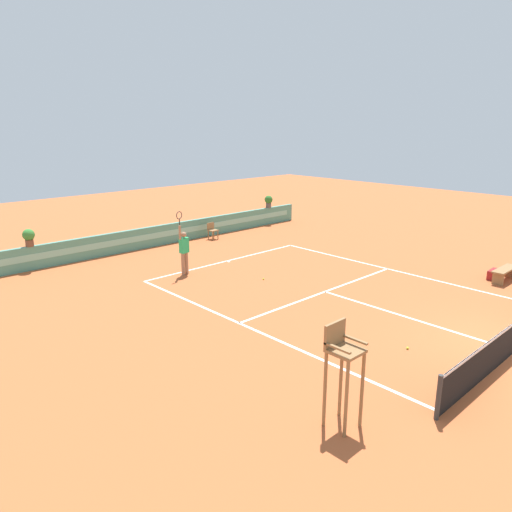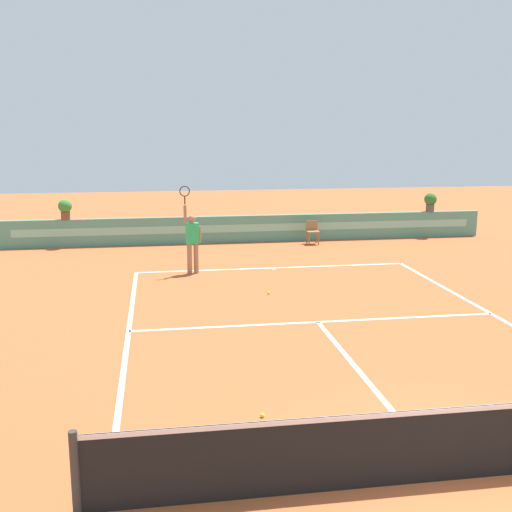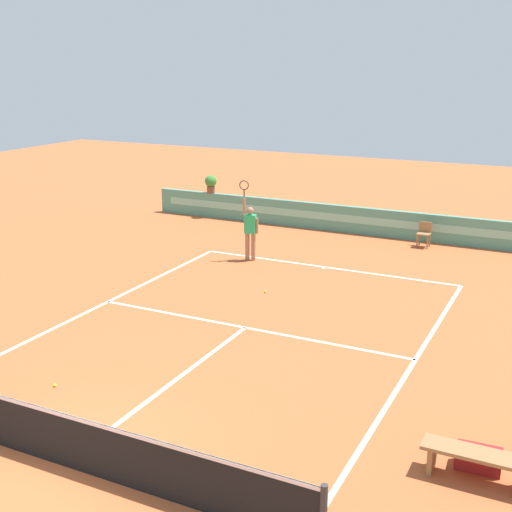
{
  "view_description": "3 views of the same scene",
  "coord_description": "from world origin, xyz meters",
  "px_view_note": "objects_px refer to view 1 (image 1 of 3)",
  "views": [
    {
      "loc": [
        -12.89,
        -3.64,
        5.78
      ],
      "look_at": [
        -0.98,
        8.98,
        1.0
      ],
      "focal_mm": 33.49,
      "sensor_mm": 36.0,
      "label": 1
    },
    {
      "loc": [
        -3.42,
        -6.48,
        4.22
      ],
      "look_at": [
        -0.98,
        8.98,
        1.0
      ],
      "focal_mm": 43.99,
      "sensor_mm": 36.0,
      "label": 2
    },
    {
      "loc": [
        6.91,
        -7.07,
        6.21
      ],
      "look_at": [
        -0.98,
        8.98,
        1.0
      ],
      "focal_mm": 47.47,
      "sensor_mm": 36.0,
      "label": 3
    }
  ],
  "objects_px": {
    "ball_kid_chair": "(212,230)",
    "tennis_ball_mid_court": "(263,279)",
    "tennis_player": "(184,249)",
    "potted_plant_far_left": "(29,236)",
    "umpire_chair": "(342,363)",
    "potted_plant_far_right": "(269,201)",
    "bench_courtside": "(505,272)",
    "gear_bag": "(495,274)",
    "tennis_ball_near_baseline": "(408,348)"
  },
  "relations": [
    {
      "from": "ball_kid_chair",
      "to": "tennis_ball_near_baseline",
      "type": "distance_m",
      "value": 14.27
    },
    {
      "from": "potted_plant_far_right",
      "to": "potted_plant_far_left",
      "type": "height_order",
      "value": "same"
    },
    {
      "from": "tennis_player",
      "to": "potted_plant_far_left",
      "type": "bearing_deg",
      "value": 131.05
    },
    {
      "from": "gear_bag",
      "to": "tennis_player",
      "type": "relative_size",
      "value": 0.27
    },
    {
      "from": "umpire_chair",
      "to": "potted_plant_far_right",
      "type": "relative_size",
      "value": 2.96
    },
    {
      "from": "bench_courtside",
      "to": "tennis_player",
      "type": "relative_size",
      "value": 0.62
    },
    {
      "from": "bench_courtside",
      "to": "tennis_player",
      "type": "distance_m",
      "value": 12.39
    },
    {
      "from": "tennis_player",
      "to": "tennis_ball_mid_court",
      "type": "relative_size",
      "value": 38.01
    },
    {
      "from": "umpire_chair",
      "to": "potted_plant_far_left",
      "type": "distance_m",
      "value": 15.14
    },
    {
      "from": "umpire_chair",
      "to": "tennis_ball_mid_court",
      "type": "relative_size",
      "value": 31.47
    },
    {
      "from": "tennis_ball_near_baseline",
      "to": "potted_plant_far_left",
      "type": "height_order",
      "value": "potted_plant_far_left"
    },
    {
      "from": "umpire_chair",
      "to": "potted_plant_far_right",
      "type": "distance_m",
      "value": 19.96
    },
    {
      "from": "bench_courtside",
      "to": "potted_plant_far_left",
      "type": "height_order",
      "value": "potted_plant_far_left"
    },
    {
      "from": "potted_plant_far_right",
      "to": "potted_plant_far_left",
      "type": "relative_size",
      "value": 1.0
    },
    {
      "from": "ball_kid_chair",
      "to": "tennis_ball_near_baseline",
      "type": "height_order",
      "value": "ball_kid_chair"
    },
    {
      "from": "ball_kid_chair",
      "to": "umpire_chair",
      "type": "bearing_deg",
      "value": -119.52
    },
    {
      "from": "potted_plant_far_right",
      "to": "gear_bag",
      "type": "bearing_deg",
      "value": -94.63
    },
    {
      "from": "tennis_player",
      "to": "tennis_ball_near_baseline",
      "type": "xyz_separation_m",
      "value": [
        0.47,
        -9.54,
        -1.02
      ]
    },
    {
      "from": "tennis_ball_near_baseline",
      "to": "tennis_ball_mid_court",
      "type": "height_order",
      "value": "same"
    },
    {
      "from": "ball_kid_chair",
      "to": "tennis_ball_mid_court",
      "type": "xyz_separation_m",
      "value": [
        -2.83,
        -6.76,
        -0.44
      ]
    },
    {
      "from": "bench_courtside",
      "to": "tennis_ball_mid_court",
      "type": "height_order",
      "value": "bench_courtside"
    },
    {
      "from": "tennis_ball_mid_court",
      "to": "potted_plant_far_left",
      "type": "relative_size",
      "value": 0.09
    },
    {
      "from": "bench_courtside",
      "to": "gear_bag",
      "type": "xyz_separation_m",
      "value": [
        0.01,
        0.36,
        -0.2
      ]
    },
    {
      "from": "bench_courtside",
      "to": "potted_plant_far_left",
      "type": "xyz_separation_m",
      "value": [
        -12.6,
        13.93,
        1.04
      ]
    },
    {
      "from": "potted_plant_far_left",
      "to": "umpire_chair",
      "type": "bearing_deg",
      "value": -87.37
    },
    {
      "from": "bench_courtside",
      "to": "gear_bag",
      "type": "relative_size",
      "value": 2.29
    },
    {
      "from": "tennis_ball_near_baseline",
      "to": "gear_bag",
      "type": "bearing_deg",
      "value": 5.8
    },
    {
      "from": "bench_courtside",
      "to": "potted_plant_far_right",
      "type": "height_order",
      "value": "potted_plant_far_right"
    },
    {
      "from": "tennis_player",
      "to": "ball_kid_chair",
      "type": "bearing_deg",
      "value": 41.53
    },
    {
      "from": "bench_courtside",
      "to": "tennis_ball_near_baseline",
      "type": "height_order",
      "value": "bench_courtside"
    },
    {
      "from": "bench_courtside",
      "to": "tennis_ball_mid_court",
      "type": "distance_m",
      "value": 9.22
    },
    {
      "from": "gear_bag",
      "to": "bench_courtside",
      "type": "bearing_deg",
      "value": -91.97
    },
    {
      "from": "tennis_ball_mid_court",
      "to": "umpire_chair",
      "type": "bearing_deg",
      "value": -124.84
    },
    {
      "from": "ball_kid_chair",
      "to": "tennis_ball_near_baseline",
      "type": "relative_size",
      "value": 12.5
    },
    {
      "from": "tennis_ball_mid_court",
      "to": "potted_plant_far_left",
      "type": "bearing_deg",
      "value": 128.76
    },
    {
      "from": "potted_plant_far_left",
      "to": "tennis_ball_mid_court",
      "type": "bearing_deg",
      "value": -51.24
    },
    {
      "from": "ball_kid_chair",
      "to": "tennis_ball_near_baseline",
      "type": "xyz_separation_m",
      "value": [
        -4.16,
        -13.64,
        -0.44
      ]
    },
    {
      "from": "gear_bag",
      "to": "umpire_chair",
      "type": "bearing_deg",
      "value": -172.54
    },
    {
      "from": "umpire_chair",
      "to": "potted_plant_far_left",
      "type": "xyz_separation_m",
      "value": [
        -0.69,
        15.13,
        0.07
      ]
    },
    {
      "from": "potted_plant_far_right",
      "to": "tennis_player",
      "type": "bearing_deg",
      "value": -153.03
    },
    {
      "from": "ball_kid_chair",
      "to": "bench_courtside",
      "type": "height_order",
      "value": "ball_kid_chair"
    },
    {
      "from": "potted_plant_far_right",
      "to": "bench_courtside",
      "type": "bearing_deg",
      "value": -94.57
    },
    {
      "from": "umpire_chair",
      "to": "tennis_player",
      "type": "distance_m",
      "value": 10.88
    },
    {
      "from": "tennis_ball_near_baseline",
      "to": "potted_plant_far_right",
      "type": "distance_m",
      "value": 17.03
    },
    {
      "from": "gear_bag",
      "to": "tennis_ball_mid_court",
      "type": "relative_size",
      "value": 10.29
    },
    {
      "from": "umpire_chair",
      "to": "ball_kid_chair",
      "type": "distance_m",
      "value": 16.56
    },
    {
      "from": "bench_courtside",
      "to": "potted_plant_far_right",
      "type": "distance_m",
      "value": 14.01
    },
    {
      "from": "potted_plant_far_left",
      "to": "ball_kid_chair",
      "type": "bearing_deg",
      "value": -4.73
    },
    {
      "from": "tennis_player",
      "to": "tennis_ball_mid_court",
      "type": "height_order",
      "value": "tennis_player"
    },
    {
      "from": "umpire_chair",
      "to": "ball_kid_chair",
      "type": "relative_size",
      "value": 2.52
    }
  ]
}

